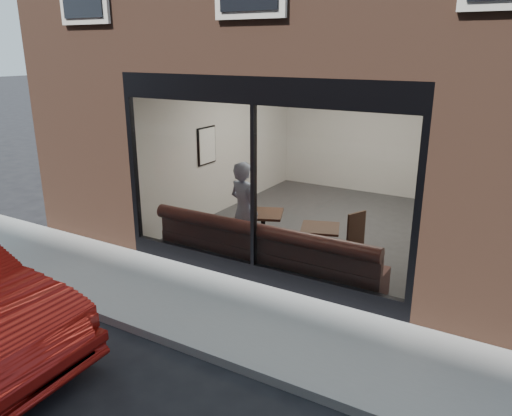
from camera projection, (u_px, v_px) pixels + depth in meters
The scene contains 21 objects.
ground at pixel (171, 342), 6.35m from camera, with size 120.00×120.00×0.00m, color black.
sidewalk_near at pixel (216, 308), 7.17m from camera, with size 40.00×2.00×0.01m, color gray.
kerb_near at pixel (168, 340), 6.29m from camera, with size 40.00×0.10×0.12m, color gray.
host_building_pier_left at pixel (248, 121), 14.23m from camera, with size 2.50×12.00×3.20m, color brown.
host_building_backfill at pixel (408, 118), 14.87m from camera, with size 5.00×6.00×3.20m, color brown.
cafe_floor at pixel (326, 226), 10.44m from camera, with size 6.00×6.00×0.00m, color #2D2D30.
cafe_ceiling at pixel (333, 69), 9.47m from camera, with size 6.00×6.00×0.00m, color white.
cafe_wall_back at pixel (376, 131), 12.40m from camera, with size 5.00×5.00×0.00m, color silver.
cafe_wall_left at pixel (226, 141), 11.17m from camera, with size 6.00×6.00×0.00m, color silver.
cafe_wall_right at pixel (461, 166), 8.75m from camera, with size 6.00×6.00×0.00m, color silver.
storefront_kick at pixel (254, 272), 7.98m from camera, with size 5.00×0.10×0.30m, color black.
storefront_header at pixel (253, 90), 7.11m from camera, with size 5.00×0.10×0.40m, color black.
storefront_mullion at pixel (254, 188), 7.56m from camera, with size 0.06×0.10×2.50m, color black.
storefront_glass at pixel (253, 189), 7.53m from camera, with size 4.80×4.80×0.00m, color white.
banquette at pixel (266, 259), 8.29m from camera, with size 4.00×0.55×0.45m, color #3C1616.
person at pixel (244, 211), 8.64m from camera, with size 0.64×0.42×1.76m, color #9CAECE.
cafe_table_left at pixel (263, 214), 8.95m from camera, with size 0.68×0.68×0.04m, color #331F13.
cafe_table_right at pixel (320, 228), 8.23m from camera, with size 0.62×0.62×0.04m, color #331F13.
cafe_chair_left at pixel (239, 222), 10.02m from camera, with size 0.40×0.40×0.04m, color #331F13.
cafe_chair_right at pixel (347, 248), 8.72m from camera, with size 0.40×0.40×0.04m, color #331F13.
wall_poster at pixel (207, 146), 10.52m from camera, with size 0.02×0.55×0.73m, color white.
Camera 1 is at (3.75, -4.20, 3.57)m, focal length 35.00 mm.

